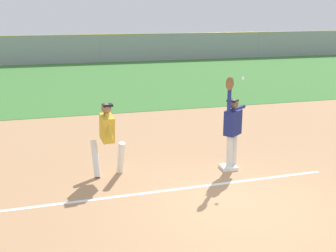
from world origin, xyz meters
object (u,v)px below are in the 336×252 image
at_px(baseball, 243,78).
at_px(parked_car_silver, 17,52).
at_px(runner, 107,134).
at_px(parked_car_green, 181,47).
at_px(parked_car_blue, 110,50).
at_px(fielder, 232,124).
at_px(first_base, 228,167).

relative_size(baseball, parked_car_silver, 0.02).
distance_m(baseball, parked_car_silver, 25.18).
relative_size(runner, baseball, 23.24).
height_order(runner, parked_car_green, runner).
relative_size(runner, parked_car_blue, 0.39).
bearing_deg(fielder, parked_car_silver, -22.15).
xyz_separation_m(runner, parked_car_blue, (3.29, 24.13, -0.32)).
distance_m(fielder, baseball, 1.10).
xyz_separation_m(runner, parked_car_silver, (-3.56, 23.90, -0.32)).
relative_size(fielder, parked_car_blue, 0.51).
height_order(fielder, parked_car_silver, fielder).
height_order(first_base, parked_car_blue, parked_car_blue).
bearing_deg(runner, parked_car_blue, 76.08).
height_order(fielder, parked_car_green, fielder).
xyz_separation_m(runner, baseball, (3.15, -0.32, 1.20)).
distance_m(runner, parked_car_blue, 24.35).
relative_size(first_base, runner, 0.22).
bearing_deg(baseball, fielder, -178.76).
distance_m(parked_car_blue, parked_car_green, 5.92).
distance_m(first_base, parked_car_blue, 24.50).
distance_m(first_base, fielder, 1.08).
bearing_deg(parked_car_silver, baseball, -67.89).
distance_m(fielder, parked_car_green, 25.48).
relative_size(first_base, parked_car_blue, 0.09).
bearing_deg(baseball, first_base, -173.83).
height_order(baseball, parked_car_blue, baseball).
relative_size(first_base, parked_car_silver, 0.08).
bearing_deg(parked_car_green, baseball, -100.19).
bearing_deg(baseball, parked_car_blue, 89.69).
xyz_separation_m(baseball, parked_car_blue, (0.13, 24.45, -1.53)).
distance_m(baseball, parked_car_blue, 24.50).
height_order(first_base, baseball, baseball).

